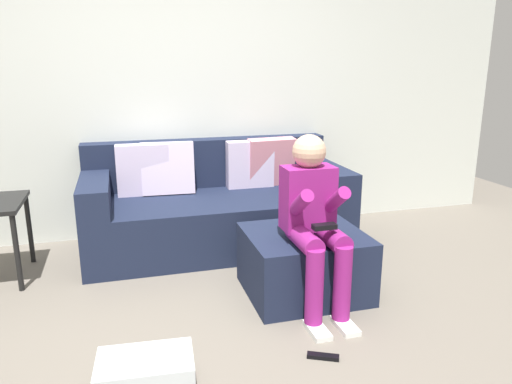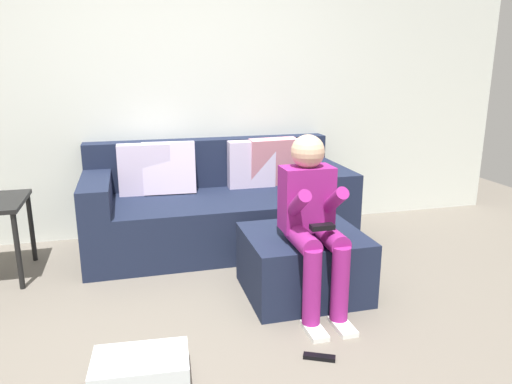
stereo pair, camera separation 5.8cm
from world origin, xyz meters
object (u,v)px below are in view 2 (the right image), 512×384
object	(u,v)px
couch_sectional	(216,206)
ottoman	(303,263)
remote_near_ottoman	(319,357)
storage_bin	(141,371)
person_seated	(313,216)

from	to	relation	value
couch_sectional	ottoman	bearing A→B (deg)	-70.01
ottoman	remote_near_ottoman	bearing A→B (deg)	-103.64
ottoman	storage_bin	bearing A→B (deg)	-146.68
person_seated	remote_near_ottoman	distance (m)	0.82
couch_sectional	person_seated	distance (m)	1.34
ottoman	remote_near_ottoman	distance (m)	0.79
person_seated	storage_bin	size ratio (longest dim) A/B	2.38
couch_sectional	person_seated	xyz separation A→B (m)	(0.37, -1.26, 0.28)
storage_bin	remote_near_ottoman	size ratio (longest dim) A/B	2.72
person_seated	remote_near_ottoman	world-z (taller)	person_seated
person_seated	remote_near_ottoman	xyz separation A→B (m)	(-0.16, -0.55, -0.59)
remote_near_ottoman	couch_sectional	bearing A→B (deg)	122.98
couch_sectional	remote_near_ottoman	size ratio (longest dim) A/B	12.73
person_seated	storage_bin	distance (m)	1.30
ottoman	person_seated	distance (m)	0.44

